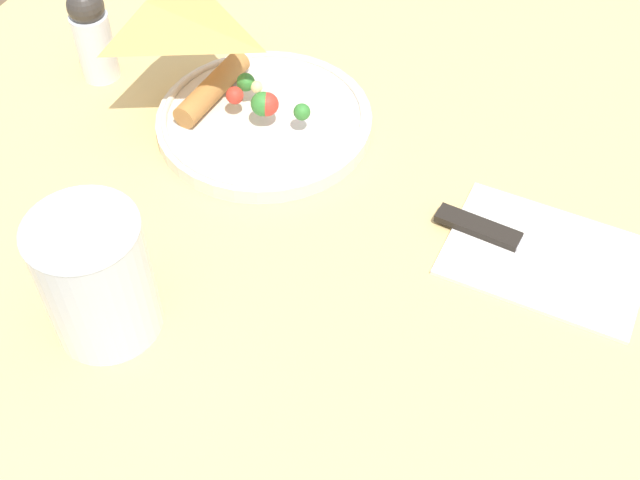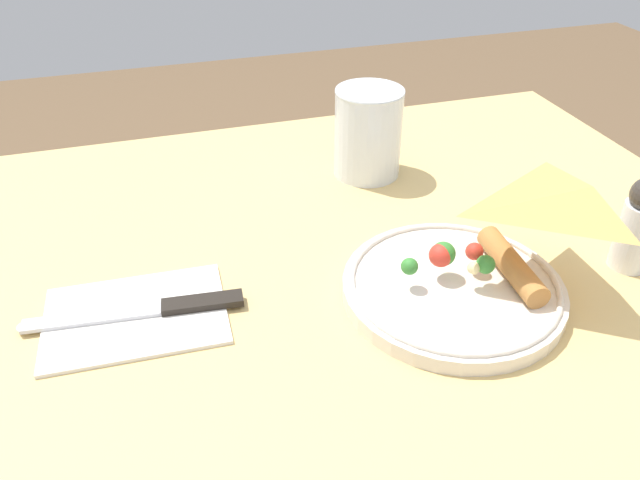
{
  "view_description": "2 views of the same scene",
  "coord_description": "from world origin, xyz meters",
  "px_view_note": "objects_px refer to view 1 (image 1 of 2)",
  "views": [
    {
      "loc": [
        0.13,
        -0.52,
        1.27
      ],
      "look_at": [
        -0.04,
        -0.11,
        0.76
      ],
      "focal_mm": 45.0,
      "sensor_mm": 36.0,
      "label": 1
    },
    {
      "loc": [
        0.1,
        0.44,
        1.13
      ],
      "look_at": [
        -0.05,
        -0.05,
        0.77
      ],
      "focal_mm": 35.0,
      "sensor_mm": 36.0,
      "label": 2
    }
  ],
  "objects_px": {
    "milk_glass": "(97,281)",
    "plate_pizza": "(263,116)",
    "butter_knife": "(534,249)",
    "pepper_shaker": "(92,34)",
    "dining_table": "(402,260)",
    "napkin_folded": "(545,257)"
  },
  "relations": [
    {
      "from": "milk_glass",
      "to": "plate_pizza",
      "type": "bearing_deg",
      "value": 88.09
    },
    {
      "from": "milk_glass",
      "to": "butter_knife",
      "type": "distance_m",
      "value": 0.37
    },
    {
      "from": "plate_pizza",
      "to": "pepper_shaker",
      "type": "height_order",
      "value": "pepper_shaker"
    },
    {
      "from": "plate_pizza",
      "to": "butter_knife",
      "type": "distance_m",
      "value": 0.3
    },
    {
      "from": "plate_pizza",
      "to": "milk_glass",
      "type": "height_order",
      "value": "milk_glass"
    },
    {
      "from": "milk_glass",
      "to": "pepper_shaker",
      "type": "height_order",
      "value": "milk_glass"
    },
    {
      "from": "dining_table",
      "to": "plate_pizza",
      "type": "relative_size",
      "value": 5.11
    },
    {
      "from": "plate_pizza",
      "to": "milk_glass",
      "type": "distance_m",
      "value": 0.27
    },
    {
      "from": "plate_pizza",
      "to": "napkin_folded",
      "type": "xyz_separation_m",
      "value": [
        0.3,
        -0.06,
        -0.01
      ]
    },
    {
      "from": "butter_knife",
      "to": "dining_table",
      "type": "bearing_deg",
      "value": 171.53
    },
    {
      "from": "dining_table",
      "to": "butter_knife",
      "type": "relative_size",
      "value": 5.31
    },
    {
      "from": "plate_pizza",
      "to": "napkin_folded",
      "type": "relative_size",
      "value": 1.25
    },
    {
      "from": "dining_table",
      "to": "napkin_folded",
      "type": "xyz_separation_m",
      "value": [
        0.13,
        -0.03,
        0.1
      ]
    },
    {
      "from": "milk_glass",
      "to": "napkin_folded",
      "type": "height_order",
      "value": "milk_glass"
    },
    {
      "from": "butter_knife",
      "to": "napkin_folded",
      "type": "bearing_deg",
      "value": -0.0
    },
    {
      "from": "plate_pizza",
      "to": "butter_knife",
      "type": "relative_size",
      "value": 1.04
    },
    {
      "from": "pepper_shaker",
      "to": "napkin_folded",
      "type": "bearing_deg",
      "value": -7.55
    },
    {
      "from": "dining_table",
      "to": "napkin_folded",
      "type": "bearing_deg",
      "value": -13.27
    },
    {
      "from": "dining_table",
      "to": "pepper_shaker",
      "type": "relative_size",
      "value": 10.64
    },
    {
      "from": "plate_pizza",
      "to": "butter_knife",
      "type": "height_order",
      "value": "plate_pizza"
    },
    {
      "from": "milk_glass",
      "to": "butter_knife",
      "type": "xyz_separation_m",
      "value": [
        0.3,
        0.21,
        -0.05
      ]
    },
    {
      "from": "plate_pizza",
      "to": "napkin_folded",
      "type": "height_order",
      "value": "plate_pizza"
    }
  ]
}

